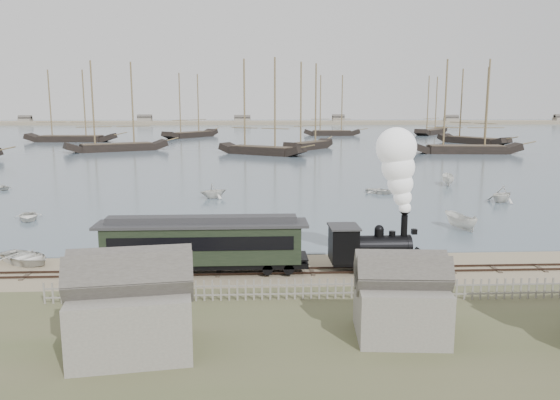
{
  "coord_description": "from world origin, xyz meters",
  "views": [
    {
      "loc": [
        -4.74,
        -35.51,
        10.65
      ],
      "look_at": [
        -2.73,
        4.77,
        3.5
      ],
      "focal_mm": 35.0,
      "sensor_mm": 36.0,
      "label": 1
    }
  ],
  "objects": [
    {
      "name": "ground",
      "position": [
        0.0,
        0.0,
        0.0
      ],
      "size": [
        600.0,
        600.0,
        0.0
      ],
      "primitive_type": "plane",
      "color": "tan",
      "rests_on": "ground"
    },
    {
      "name": "harbor_water",
      "position": [
        0.0,
        170.0,
        0.03
      ],
      "size": [
        600.0,
        336.0,
        0.06
      ],
      "primitive_type": "cube",
      "color": "#4D626E",
      "rests_on": "ground"
    },
    {
      "name": "rail_track",
      "position": [
        0.0,
        -2.0,
        0.04
      ],
      "size": [
        120.0,
        1.8,
        0.16
      ],
      "color": "#35251D",
      "rests_on": "ground"
    },
    {
      "name": "picket_fence_west",
      "position": [
        -6.5,
        -7.0,
        0.0
      ],
      "size": [
        19.0,
        0.1,
        1.2
      ],
      "primitive_type": null,
      "color": "slate",
      "rests_on": "ground"
    },
    {
      "name": "shed_left",
      "position": [
        -10.0,
        -13.0,
        0.0
      ],
      "size": [
        5.0,
        4.0,
        4.1
      ],
      "primitive_type": null,
      "color": "slate",
      "rests_on": "ground"
    },
    {
      "name": "shed_mid",
      "position": [
        2.0,
        -12.0,
        0.0
      ],
      "size": [
        4.0,
        3.5,
        3.6
      ],
      "primitive_type": null,
      "color": "slate",
      "rests_on": "ground"
    },
    {
      "name": "far_spit",
      "position": [
        0.0,
        250.0,
        0.0
      ],
      "size": [
        500.0,
        20.0,
        1.8
      ],
      "primitive_type": "cube",
      "color": "tan",
      "rests_on": "ground"
    },
    {
      "name": "locomotive",
      "position": [
        4.18,
        -2.0,
        4.09
      ],
      "size": [
        7.09,
        2.65,
        8.84
      ],
      "color": "black",
      "rests_on": "ground"
    },
    {
      "name": "passenger_coach",
      "position": [
        -7.94,
        -2.0,
        2.04
      ],
      "size": [
        13.21,
        2.55,
        3.21
      ],
      "color": "black",
      "rests_on": "ground"
    },
    {
      "name": "beached_dinghy",
      "position": [
        -20.14,
        0.79,
        0.44
      ],
      "size": [
        4.95,
        5.28,
        0.89
      ],
      "primitive_type": "imported",
      "rotation": [
        0.0,
        0.0,
        0.98
      ],
      "color": "silver",
      "rests_on": "ground"
    },
    {
      "name": "rowboat_0",
      "position": [
        -25.46,
        14.69,
        0.42
      ],
      "size": [
        4.08,
        3.48,
        0.71
      ],
      "primitive_type": "imported",
      "rotation": [
        0.0,
        0.0,
        0.34
      ],
      "color": "silver",
      "rests_on": "harbor_water"
    },
    {
      "name": "rowboat_1",
      "position": [
        -9.24,
        25.74,
        0.9
      ],
      "size": [
        4.01,
        4.16,
        1.68
      ],
      "primitive_type": "imported",
      "rotation": [
        0.0,
        0.0,
        2.11
      ],
      "color": "silver",
      "rests_on": "harbor_water"
    },
    {
      "name": "rowboat_2",
      "position": [
        12.88,
        9.12,
        0.75
      ],
      "size": [
        3.83,
        2.59,
        1.38
      ],
      "primitive_type": "imported",
      "rotation": [
        0.0,
        0.0,
        3.52
      ],
      "color": "silver",
      "rests_on": "harbor_water"
    },
    {
      "name": "rowboat_3",
      "position": [
        10.37,
        27.97,
        0.42
      ],
      "size": [
        3.89,
        4.23,
        0.72
      ],
      "primitive_type": "imported",
      "rotation": [
        0.0,
        0.0,
        1.04
      ],
      "color": "silver",
      "rests_on": "harbor_water"
    },
    {
      "name": "rowboat_4",
      "position": [
        22.24,
        21.57,
        0.97
      ],
      "size": [
        4.38,
        4.51,
        1.81
      ],
      "primitive_type": "imported",
      "rotation": [
        0.0,
        0.0,
        5.3
      ],
      "color": "silver",
      "rests_on": "harbor_water"
    },
    {
      "name": "rowboat_5",
      "position": [
        20.84,
        34.26,
        0.79
      ],
      "size": [
        4.01,
        2.32,
        1.46
      ],
      "primitive_type": "imported",
      "rotation": [
        0.0,
        0.0,
        2.89
      ],
      "color": "silver",
      "rests_on": "harbor_water"
    },
    {
      "name": "schooner_1",
      "position": [
        -35.42,
        89.63,
        10.06
      ],
      "size": [
        22.49,
        14.41,
        20.0
      ],
      "primitive_type": null,
      "rotation": [
        0.0,
        0.0,
        0.45
      ],
      "color": "black",
      "rests_on": "harbor_water"
    },
    {
      "name": "schooner_2",
      "position": [
        -2.97,
        79.25,
        10.06
      ],
      "size": [
        18.85,
        14.73,
        20.0
      ],
      "primitive_type": null,
      "rotation": [
        0.0,
        0.0,
        -0.59
      ],
      "color": "black",
      "rests_on": "harbor_water"
    },
    {
      "name": "schooner_3",
      "position": [
        8.41,
        92.02,
        10.06
      ],
      "size": [
        13.44,
        15.9,
        20.0
      ],
      "primitive_type": null,
      "rotation": [
        0.0,
        0.0,
        0.92
      ],
      "color": "black",
      "rests_on": "harbor_water"
    },
    {
      "name": "schooner_4",
      "position": [
        41.12,
        79.82,
        10.06
      ],
      "size": [
        23.31,
        7.37,
        20.0
      ],
      "primitive_type": null,
      "rotation": [
        0.0,
        0.0,
        -0.09
      ],
      "color": "black",
      "rests_on": "harbor_water"
    },
    {
      "name": "schooner_5",
      "position": [
        53.97,
        107.83,
        10.06
      ],
      "size": [
        14.22,
        21.57,
        20.0
      ],
      "primitive_type": null,
      "rotation": [
        0.0,
        0.0,
        -1.1
      ],
      "color": "black",
      "rests_on": "harbor_water"
    },
    {
      "name": "schooner_6",
      "position": [
        -55.78,
        121.11,
        10.06
      ],
      "size": [
        25.03,
        7.03,
        20.0
      ],
      "primitive_type": null,
      "rotation": [
        0.0,
        0.0,
        -0.05
      ],
      "color": "black",
      "rests_on": "harbor_water"
    },
    {
      "name": "schooner_7",
      "position": [
        -24.33,
        139.75,
        10.06
      ],
      "size": [
        16.96,
        21.3,
        20.0
      ],
      "primitive_type": null,
      "rotation": [
        0.0,
        0.0,
        0.96
      ],
      "color": "black",
      "rests_on": "harbor_water"
    },
    {
      "name": "schooner_8",
      "position": [
        21.72,
        146.67,
        10.06
      ],
      "size": [
        18.83,
        5.7,
        20.0
      ],
      "primitive_type": null,
      "rotation": [
        0.0,
        0.0,
        -0.08
      ],
      "color": "black",
      "rests_on": "harbor_water"
    },
    {
      "name": "schooner_9",
      "position": [
        57.45,
        152.64,
        10.06
      ],
      "size": [
        17.44,
        20.83,
        20.0
      ],
      "primitive_type": null,
      "rotation": [
        0.0,
        0.0,
        0.93
      ],
      "color": "black",
      "rests_on": "harbor_water"
    }
  ]
}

